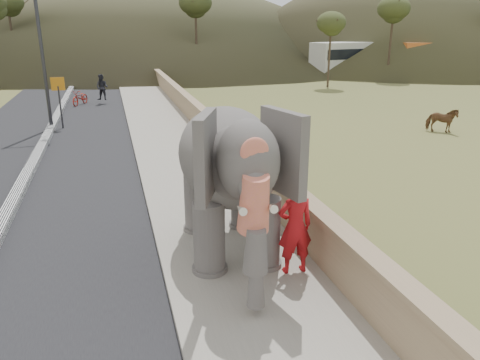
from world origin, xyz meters
name	(u,v)px	position (x,y,z in m)	size (l,w,h in m)	color
ground	(272,330)	(0.00, 0.00, 0.00)	(160.00, 160.00, 0.00)	olive
road	(30,174)	(-5.00, 10.00, 0.01)	(7.00, 120.00, 0.03)	black
median	(29,171)	(-5.00, 10.00, 0.11)	(0.35, 120.00, 0.22)	black
walkway	(180,161)	(0.00, 10.00, 0.07)	(3.00, 120.00, 0.15)	#9E9687
parapet	(225,145)	(1.65, 10.00, 0.55)	(0.30, 120.00, 1.10)	tan
lamppost	(45,20)	(-4.69, 17.22, 4.87)	(1.76, 0.36, 8.00)	#2F2E33
signboard	(59,94)	(-4.50, 17.21, 1.64)	(0.60, 0.08, 2.40)	#2D2D33
cow	(442,120)	(12.23, 11.76, 0.56)	(0.61, 1.34, 1.13)	brown
distant_car	(345,68)	(19.43, 34.91, 0.72)	(1.70, 4.23, 1.44)	#B2B1B8
bus_white	(363,58)	(21.61, 35.64, 1.55)	(2.50, 11.00, 3.10)	beige
bus_orange	(454,59)	(29.54, 32.50, 1.55)	(2.50, 11.00, 3.10)	orange
hill_far	(152,8)	(5.00, 70.00, 7.00)	(80.00, 80.00, 14.00)	brown
elephant_and_man	(229,177)	(0.02, 2.84, 1.72)	(2.54, 4.51, 3.17)	#67625D
motorcyclist	(89,93)	(-3.44, 24.09, 0.70)	(2.46, 1.86, 1.82)	maroon
trees	(155,37)	(1.06, 27.62, 3.88)	(47.49, 43.39, 9.24)	#473828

